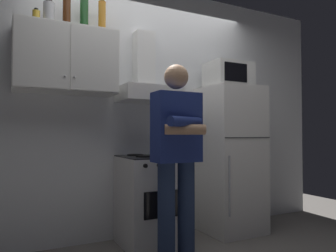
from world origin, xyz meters
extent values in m
plane|color=slate|center=(0.00, 0.00, 0.00)|extent=(7.00, 7.00, 0.00)
cube|color=white|center=(0.00, 0.60, 1.35)|extent=(4.80, 0.10, 2.70)
cube|color=white|center=(-0.85, 0.38, 1.75)|extent=(0.90, 0.34, 0.60)
cube|color=white|center=(-1.07, 0.20, 1.75)|extent=(0.43, 0.01, 0.58)
cube|color=white|center=(-0.62, 0.20, 1.75)|extent=(0.43, 0.01, 0.58)
sphere|color=#B2B2B7|center=(-0.89, 0.19, 1.57)|extent=(0.02, 0.02, 0.02)
sphere|color=#B2B2B7|center=(-0.81, 0.19, 1.57)|extent=(0.02, 0.02, 0.02)
cube|color=white|center=(-0.05, 0.25, 0.42)|extent=(0.60, 0.60, 0.85)
cube|color=black|center=(-0.05, 0.25, 0.86)|extent=(0.59, 0.59, 0.01)
cube|color=black|center=(-0.05, -0.05, 0.45)|extent=(0.42, 0.01, 0.24)
cylinder|color=black|center=(-0.18, 0.13, 0.87)|extent=(0.16, 0.16, 0.01)
cylinder|color=black|center=(0.08, 0.13, 0.87)|extent=(0.16, 0.16, 0.01)
cylinder|color=black|center=(-0.18, 0.37, 0.87)|extent=(0.16, 0.16, 0.01)
cylinder|color=black|center=(0.08, 0.37, 0.87)|extent=(0.16, 0.16, 0.01)
cylinder|color=black|center=(-0.25, -0.06, 0.80)|extent=(0.04, 0.02, 0.04)
cylinder|color=black|center=(-0.12, -0.06, 0.80)|extent=(0.04, 0.02, 0.04)
cylinder|color=black|center=(0.02, -0.06, 0.80)|extent=(0.04, 0.02, 0.04)
cylinder|color=black|center=(0.15, -0.06, 0.80)|extent=(0.04, 0.02, 0.04)
cube|color=white|center=(-0.05, 0.33, 1.47)|extent=(0.60, 0.44, 0.15)
cube|color=white|center=(-0.05, 0.47, 1.85)|extent=(0.20, 0.16, 0.60)
cube|color=white|center=(0.90, 0.25, 0.80)|extent=(0.60, 0.60, 1.60)
cube|color=#4C4C4C|center=(0.90, -0.05, 1.04)|extent=(0.59, 0.01, 0.01)
cylinder|color=silver|center=(0.65, -0.06, 0.56)|extent=(0.02, 0.02, 0.60)
cube|color=silver|center=(0.90, 0.27, 1.74)|extent=(0.48, 0.36, 0.28)
cube|color=black|center=(0.86, 0.09, 1.74)|extent=(0.30, 0.01, 0.20)
cylinder|color=navy|center=(-0.19, -0.35, 0.42)|extent=(0.14, 0.14, 0.85)
cylinder|color=navy|center=(-0.01, -0.35, 0.42)|extent=(0.14, 0.14, 0.85)
cube|color=navy|center=(-0.10, -0.35, 1.13)|extent=(0.38, 0.20, 0.56)
cylinder|color=navy|center=(-0.10, -0.49, 1.17)|extent=(0.33, 0.17, 0.08)
cylinder|color=tan|center=(-0.10, -0.49, 1.11)|extent=(0.33, 0.17, 0.08)
sphere|color=tan|center=(-0.10, -0.35, 1.54)|extent=(0.20, 0.20, 0.20)
cylinder|color=#19471E|center=(-0.68, 0.42, 2.22)|extent=(0.08, 0.08, 0.34)
cylinder|color=#B7721E|center=(-0.53, 0.36, 2.20)|extent=(0.07, 0.07, 0.30)
cylinder|color=black|center=(-0.53, 0.36, 2.36)|extent=(0.04, 0.04, 0.02)
cylinder|color=gold|center=(-1.11, 0.36, 2.10)|extent=(0.06, 0.06, 0.11)
cylinder|color=black|center=(-1.11, 0.36, 2.17)|extent=(0.03, 0.03, 0.02)
cylinder|color=#47230F|center=(-0.85, 0.38, 2.20)|extent=(0.07, 0.07, 0.29)
cylinder|color=#B2B5BA|center=(-1.00, 0.38, 2.15)|extent=(0.10, 0.10, 0.20)
cylinder|color=black|center=(-1.00, 0.38, 2.26)|extent=(0.05, 0.05, 0.02)
camera|label=1|loc=(-1.32, -2.62, 1.07)|focal=34.07mm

